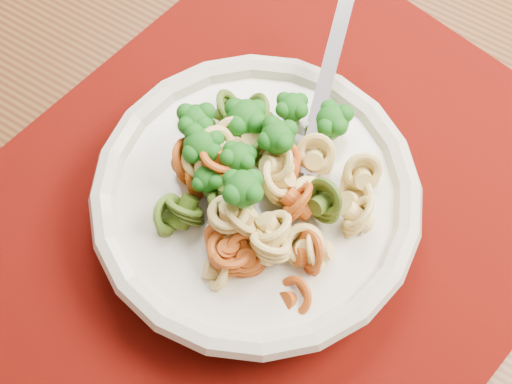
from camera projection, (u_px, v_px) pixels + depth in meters
dining_table at (135, 264)px, 0.62m from camera, size 1.59×1.30×0.71m
placemat at (255, 228)px, 0.53m from camera, size 0.55×0.46×0.00m
pasta_bowl at (256, 199)px, 0.51m from camera, size 0.24×0.24×0.05m
pasta_broccoli_heap at (256, 188)px, 0.49m from camera, size 0.20×0.20×0.06m
fork at (306, 155)px, 0.51m from camera, size 0.16×0.13×0.08m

